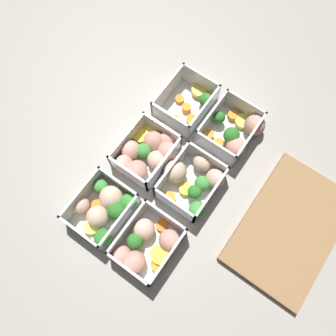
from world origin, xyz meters
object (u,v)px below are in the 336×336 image
(container_near_right, at_px, (104,209))
(container_far_right, at_px, (145,245))
(container_near_left, at_px, (189,102))
(container_far_left, at_px, (236,131))
(container_near_center, at_px, (147,153))
(container_far_center, at_px, (193,180))

(container_near_right, height_order, container_far_right, same)
(container_near_left, xyz_separation_m, container_far_left, (0.00, 0.13, 0.00))
(container_far_right, bearing_deg, container_near_center, -144.41)
(container_far_left, height_order, container_far_right, same)
(container_near_center, height_order, container_far_left, same)
(container_near_right, xyz_separation_m, container_far_left, (-0.31, 0.13, -0.00))
(container_near_center, distance_m, container_near_right, 0.15)
(container_far_center, distance_m, container_far_right, 0.17)
(container_near_right, bearing_deg, container_near_left, 179.60)
(container_near_right, bearing_deg, container_far_center, 143.71)
(container_far_left, distance_m, container_far_center, 0.15)
(container_near_center, xyz_separation_m, container_far_left, (-0.16, 0.13, 0.00))
(container_near_left, distance_m, container_far_left, 0.13)
(container_near_left, bearing_deg, container_near_center, -1.67)
(container_near_center, relative_size, container_near_right, 1.19)
(container_near_left, relative_size, container_far_center, 1.00)
(container_near_right, relative_size, container_far_center, 0.91)
(container_far_left, bearing_deg, container_near_center, -40.03)
(container_far_center, bearing_deg, container_near_left, -143.45)
(container_near_left, height_order, container_far_center, same)
(container_near_center, distance_m, container_far_right, 0.20)
(container_near_center, bearing_deg, container_near_left, 178.33)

